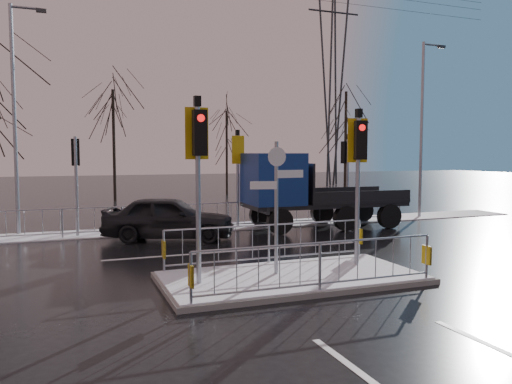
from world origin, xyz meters
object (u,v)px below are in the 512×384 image
object	(u,v)px
traffic_island	(291,264)
street_lamp_right	(423,122)
car_far_lane	(169,218)
street_lamp_left	(16,110)
flatbed_truck	(294,189)

from	to	relation	value
traffic_island	street_lamp_right	bearing A→B (deg)	38.73
traffic_island	street_lamp_right	size ratio (longest dim) A/B	0.75
car_far_lane	street_lamp_right	world-z (taller)	street_lamp_right
street_lamp_left	flatbed_truck	bearing A→B (deg)	-13.36
car_far_lane	street_lamp_right	distance (m)	12.84
flatbed_truck	street_lamp_left	world-z (taller)	street_lamp_left
traffic_island	street_lamp_right	distance (m)	14.14
street_lamp_right	street_lamp_left	xyz separation A→B (m)	(-17.00, 1.00, 0.10)
street_lamp_right	traffic_island	bearing A→B (deg)	-141.27
traffic_island	car_far_lane	xyz separation A→B (m)	(-1.57, 6.50, 0.36)
car_far_lane	street_lamp_left	world-z (taller)	street_lamp_left
traffic_island	flatbed_truck	size ratio (longest dim) A/B	0.93
car_far_lane	street_lamp_left	xyz separation A→B (m)	(-4.85, 2.98, 3.74)
street_lamp_left	street_lamp_right	bearing A→B (deg)	-3.37
traffic_island	street_lamp_right	world-z (taller)	street_lamp_right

